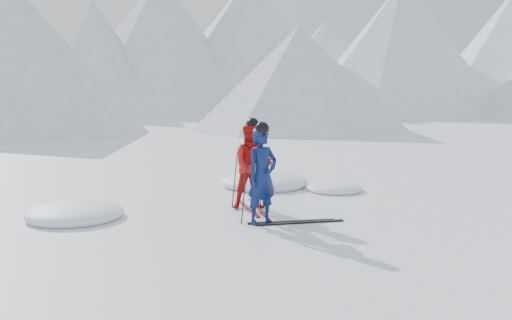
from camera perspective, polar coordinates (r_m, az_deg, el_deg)
name	(u,v)px	position (r m, az deg, el deg)	size (l,w,h in m)	color
ground	(333,210)	(11.45, 8.07, -5.28)	(160.00, 160.00, 0.00)	white
mountain_range	(131,38)	(46.18, -12.99, 12.40)	(106.15, 62.94, 15.53)	#B2BCD1
skier_blue	(262,176)	(10.06, 0.66, -1.71)	(0.66, 0.43, 1.81)	#0D1A50
skier_red	(253,166)	(11.36, -0.34, -0.65)	(0.88, 0.69, 1.82)	#B9110E
pole_blue_left	(244,192)	(10.10, -1.25, -3.41)	(0.02, 0.02, 1.21)	black
pole_blue_right	(267,189)	(10.45, 1.19, -3.05)	(0.02, 0.02, 1.21)	black
pole_red_left	(235,180)	(11.50, -2.25, -2.09)	(0.02, 0.02, 1.21)	black
pole_red_right	(262,178)	(11.68, 0.61, -1.93)	(0.02, 0.02, 1.21)	black
ski_worn_left	(248,208)	(11.47, -0.87, -5.11)	(0.09, 1.70, 0.03)	black
ski_worn_right	(258,207)	(11.58, 0.19, -4.99)	(0.09, 1.70, 0.03)	black
ski_loose_a	(291,222)	(10.36, 3.76, -6.48)	(0.09, 1.70, 0.03)	black
ski_loose_b	(300,223)	(10.29, 4.68, -6.59)	(0.09, 1.70, 0.03)	black
snow_lumps	(226,195)	(13.03, -3.20, -3.68)	(7.88, 3.47, 0.50)	white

